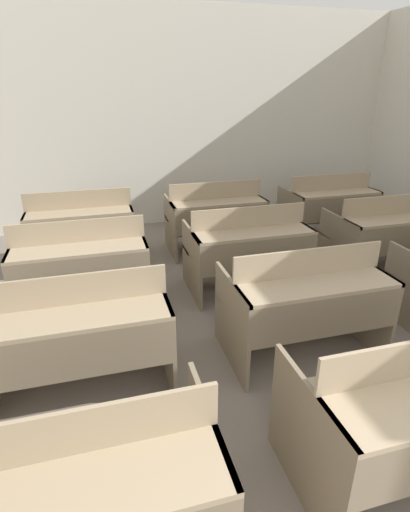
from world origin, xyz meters
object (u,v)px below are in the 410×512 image
at_px(bench_front_left, 76,495).
at_px(bench_second_center, 305,301).
at_px(bench_back_left, 82,227).
at_px(bench_third_right, 385,233).
at_px(bench_back_right, 329,206).
at_px(bench_third_center, 248,248).
at_px(bench_third_left, 82,265).
at_px(bench_second_left, 80,334).
at_px(bench_back_center, 215,216).
at_px(wastepaper_bin, 365,204).

distance_m(bench_front_left, bench_second_center, 2.09).
bearing_deg(bench_back_left, bench_front_left, -90.02).
bearing_deg(bench_third_right, bench_back_right, 89.79).
xyz_separation_m(bench_second_center, bench_third_center, (-0.02, 1.19, 0.00)).
height_order(bench_front_left, bench_third_center, same).
bearing_deg(bench_third_center, bench_front_left, -125.19).
relative_size(bench_front_left, bench_third_left, 1.00).
relative_size(bench_front_left, bench_second_left, 1.00).
height_order(bench_front_left, bench_third_right, same).
height_order(bench_second_left, bench_third_right, same).
bearing_deg(bench_back_left, bench_third_right, -19.18).
height_order(bench_third_center, bench_back_left, same).
bearing_deg(bench_back_center, bench_second_center, -89.63).
bearing_deg(bench_third_right, bench_back_left, 160.82).
bearing_deg(bench_third_right, bench_second_center, -144.81).
height_order(bench_third_center, wastepaper_bin, bench_third_center).
bearing_deg(bench_back_right, bench_third_left, -160.51).
height_order(bench_third_right, wastepaper_bin, bench_third_right).
relative_size(bench_third_left, bench_back_center, 1.00).
height_order(bench_front_left, bench_back_left, same).
height_order(bench_third_center, bench_third_right, same).
height_order(bench_third_left, bench_back_right, same).
distance_m(bench_front_left, bench_second_left, 1.22).
height_order(bench_second_left, bench_back_center, same).
distance_m(bench_third_center, bench_back_left, 2.05).
relative_size(bench_second_left, bench_second_center, 1.00).
bearing_deg(bench_third_right, bench_front_left, -144.79).
xyz_separation_m(bench_second_center, bench_back_right, (1.68, 2.39, 0.00)).
distance_m(bench_front_left, bench_back_center, 3.95).
distance_m(bench_second_left, bench_third_right, 3.57).
distance_m(bench_third_left, bench_third_right, 3.37).
height_order(bench_second_left, bench_second_center, same).
distance_m(bench_third_left, bench_back_center, 2.05).
distance_m(bench_front_left, bench_back_right, 4.94).
bearing_deg(bench_second_center, bench_back_center, 90.37).
xyz_separation_m(bench_front_left, bench_second_left, (0.00, 1.22, 0.00)).
relative_size(bench_third_center, bench_third_right, 1.00).
xyz_separation_m(bench_third_center, bench_back_left, (-1.68, 1.17, 0.00)).
bearing_deg(bench_third_left, bench_second_left, -90.30).
relative_size(bench_second_center, wastepaper_bin, 3.18).
distance_m(bench_second_center, bench_third_right, 2.05).
height_order(bench_second_center, bench_third_right, same).
xyz_separation_m(bench_third_left, bench_third_center, (1.68, -0.01, 0.00)).
relative_size(bench_third_right, bench_back_left, 1.00).
bearing_deg(bench_third_right, bench_back_center, 144.92).
bearing_deg(bench_third_right, bench_third_center, 179.82).
distance_m(bench_back_right, wastepaper_bin, 1.52).
distance_m(bench_front_left, bench_third_right, 4.14).
xyz_separation_m(bench_front_left, bench_third_center, (1.69, 2.39, 0.00)).
bearing_deg(bench_second_left, bench_third_right, 19.09).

